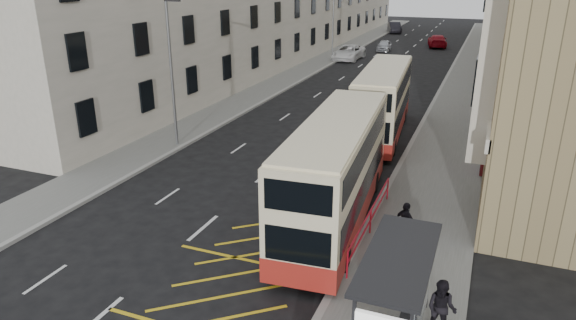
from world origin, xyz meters
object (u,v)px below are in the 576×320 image
at_px(bus_shelter, 400,289).
at_px(double_decker_rear, 383,102).
at_px(pedestrian_mid, 441,309).
at_px(street_lamp_far, 334,18).
at_px(double_decker_front, 336,172).
at_px(street_lamp_near, 172,66).
at_px(pedestrian_far, 405,224).
at_px(white_van, 348,52).
at_px(car_dark, 394,27).
at_px(car_silver, 384,46).
at_px(car_red, 437,41).

xyz_separation_m(bus_shelter, double_decker_rear, (-4.36, 18.73, -0.03)).
bearing_deg(pedestrian_mid, street_lamp_far, 121.35).
xyz_separation_m(double_decker_front, double_decker_rear, (-0.66, 11.94, -0.05)).
relative_size(street_lamp_far, double_decker_rear, 0.76).
relative_size(bus_shelter, street_lamp_near, 0.53).
relative_size(street_lamp_far, pedestrian_mid, 4.70).
height_order(bus_shelter, street_lamp_far, street_lamp_far).
xyz_separation_m(double_decker_rear, pedestrian_far, (3.60, -12.91, -1.14)).
bearing_deg(white_van, double_decker_rear, -68.55).
relative_size(white_van, car_dark, 1.17).
bearing_deg(car_silver, street_lamp_far, -114.14).
bearing_deg(white_van, bus_shelter, -71.19).
bearing_deg(street_lamp_far, pedestrian_far, -69.15).
distance_m(pedestrian_far, car_silver, 47.58).
distance_m(double_decker_front, pedestrian_mid, 7.42).
relative_size(bus_shelter, car_dark, 0.87).
relative_size(street_lamp_near, car_silver, 2.06).
bearing_deg(double_decker_rear, street_lamp_near, -153.29).
bearing_deg(street_lamp_near, double_decker_rear, 31.53).
bearing_deg(pedestrian_far, white_van, -35.58).
xyz_separation_m(street_lamp_near, pedestrian_mid, (15.68, -11.24, -3.63)).
distance_m(double_decker_rear, car_dark, 53.66).
height_order(pedestrian_mid, car_red, pedestrian_mid).
relative_size(pedestrian_mid, car_dark, 0.35).
bearing_deg(car_red, pedestrian_mid, 86.60).
height_order(white_van, car_dark, car_dark).
xyz_separation_m(bus_shelter, double_decker_front, (-3.70, 6.79, 0.03)).
bearing_deg(pedestrian_mid, car_dark, 112.18).
distance_m(street_lamp_near, white_van, 32.49).
relative_size(double_decker_rear, car_dark, 2.16).
height_order(double_decker_front, double_decker_rear, double_decker_front).
relative_size(pedestrian_mid, car_red, 0.32).
height_order(street_lamp_far, white_van, street_lamp_far).
distance_m(pedestrian_far, car_dark, 67.00).
height_order(bus_shelter, car_red, bus_shelter).
relative_size(double_decker_front, car_dark, 2.21).
xyz_separation_m(double_decker_front, pedestrian_far, (2.94, -0.97, -1.20)).
xyz_separation_m(street_lamp_near, street_lamp_far, (0.00, 30.00, 0.00)).
xyz_separation_m(street_lamp_near, car_silver, (3.53, 39.85, -3.97)).
bearing_deg(pedestrian_mid, double_decker_front, 140.26).
relative_size(double_decker_front, double_decker_rear, 1.02).
bearing_deg(car_dark, street_lamp_far, -109.95).
bearing_deg(pedestrian_far, pedestrian_mid, 146.74).
height_order(street_lamp_far, car_dark, street_lamp_far).
height_order(pedestrian_far, car_dark, pedestrian_far).
distance_m(street_lamp_near, pedestrian_far, 15.84).
distance_m(double_decker_front, double_decker_rear, 11.96).
relative_size(bus_shelter, double_decker_front, 0.39).
xyz_separation_m(bus_shelter, pedestrian_mid, (0.99, 1.15, -1.14)).
height_order(street_lamp_near, car_dark, street_lamp_near).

